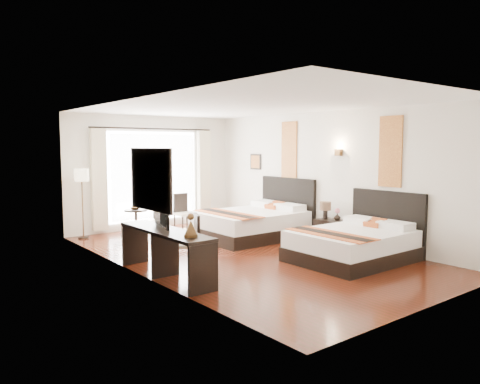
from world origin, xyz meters
TOP-DOWN VIEW (x-y plane):
  - floor at (0.00, 0.00)m, footprint 4.50×7.50m
  - ceiling at (0.00, 0.00)m, footprint 4.50×7.50m
  - wall_headboard at (2.25, 0.00)m, footprint 0.01×7.50m
  - wall_desk at (-2.25, 0.00)m, footprint 0.01×7.50m
  - wall_window at (0.00, 3.75)m, footprint 4.50×0.01m
  - wall_entry at (0.00, -3.75)m, footprint 4.50×0.01m
  - window_glass at (0.00, 3.73)m, footprint 2.40×0.02m
  - sheer_curtain at (0.00, 3.67)m, footprint 2.30×0.02m
  - drape_left at (-1.45, 3.63)m, footprint 0.35×0.14m
  - drape_right at (1.45, 3.63)m, footprint 0.35×0.14m
  - art_panel_near at (2.23, -1.58)m, footprint 0.03×0.50m
  - art_panel_far at (2.23, 1.17)m, footprint 0.03×0.50m
  - wall_sconce at (2.19, -0.36)m, footprint 0.10×0.14m
  - mirror_frame at (-2.22, -0.43)m, footprint 0.04×1.25m
  - mirror_glass at (-2.19, -0.43)m, footprint 0.01×1.12m
  - bed_near at (1.24, -1.58)m, footprint 2.13×1.66m
  - bed_far at (1.15, 1.17)m, footprint 2.31×1.80m
  - nightstand at (1.97, -0.36)m, footprint 0.44×0.54m
  - table_lamp at (1.97, -0.22)m, footprint 0.24×0.24m
  - vase at (1.99, -0.52)m, footprint 0.18×0.18m
  - console_desk at (-1.99, -0.43)m, footprint 0.50×2.20m
  - television at (-1.97, -0.12)m, footprint 0.35×0.87m
  - bronze_figurine at (-1.99, -1.20)m, footprint 0.26×0.26m
  - desk_chair at (-1.51, -0.30)m, footprint 0.57×0.57m
  - floor_lamp at (-1.93, 3.41)m, footprint 0.31×0.31m
  - side_table at (-0.85, 2.99)m, footprint 0.53×0.53m
  - fruit_bowl at (-0.86, 3.01)m, footprint 0.24×0.24m
  - window_chair at (0.33, 2.82)m, footprint 0.43×0.43m
  - jute_rug at (0.18, 2.78)m, footprint 1.48×1.22m

SIDE VIEW (x-z plane):
  - floor at x=0.00m, z-range -0.01..0.00m
  - jute_rug at x=0.18m, z-range 0.00..0.01m
  - nightstand at x=1.97m, z-range 0.00..0.52m
  - window_chair at x=0.33m, z-range -0.18..0.73m
  - desk_chair at x=-1.51m, z-range -0.18..0.75m
  - side_table at x=-0.85m, z-range 0.00..0.61m
  - bed_near at x=1.24m, z-range -0.29..0.91m
  - bed_far at x=1.15m, z-range -0.32..0.99m
  - console_desk at x=-1.99m, z-range 0.00..0.76m
  - vase at x=1.99m, z-range 0.50..0.64m
  - fruit_bowl at x=-0.86m, z-range 0.61..0.66m
  - table_lamp at x=1.97m, z-range 0.57..0.95m
  - bronze_figurine at x=-1.99m, z-range 0.75..1.06m
  - television at x=-1.97m, z-range 0.75..1.25m
  - drape_left at x=-1.45m, z-range 0.10..2.46m
  - drape_right at x=1.45m, z-range 0.10..2.46m
  - sheer_curtain at x=0.00m, z-range 0.25..2.35m
  - window_glass at x=0.00m, z-range 0.20..2.40m
  - floor_lamp at x=-1.93m, z-range 0.54..2.09m
  - wall_headboard at x=2.25m, z-range 0.00..2.80m
  - wall_desk at x=-2.25m, z-range 0.00..2.80m
  - wall_window at x=0.00m, z-range 0.00..2.80m
  - wall_entry at x=0.00m, z-range 0.00..2.80m
  - mirror_frame at x=-2.22m, z-range 1.08..2.02m
  - mirror_glass at x=-2.19m, z-range 1.14..1.96m
  - wall_sconce at x=2.19m, z-range 1.85..1.99m
  - art_panel_near at x=2.23m, z-range 1.27..2.62m
  - art_panel_far at x=2.23m, z-range 1.27..2.62m
  - ceiling at x=0.00m, z-range 2.78..2.80m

